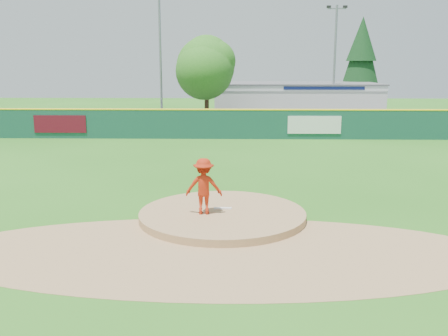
{
  "coord_description": "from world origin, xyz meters",
  "views": [
    {
      "loc": [
        0.46,
        -15.84,
        5.02
      ],
      "look_at": [
        0.0,
        2.0,
        1.3
      ],
      "focal_mm": 40.0,
      "sensor_mm": 36.0,
      "label": 1
    }
  ],
  "objects_px": {
    "light_pole_left": "(160,52)",
    "light_pole_right": "(335,58)",
    "pitcher": "(204,186)",
    "conifer_tree": "(361,59)",
    "van": "(264,124)",
    "pool_building_grp": "(295,100)",
    "deciduous_tree": "(207,70)",
    "playground_slide": "(68,123)"
  },
  "relations": [
    {
      "from": "van",
      "to": "pool_building_grp",
      "type": "distance_m",
      "value": 11.63
    },
    {
      "from": "deciduous_tree",
      "to": "light_pole_right",
      "type": "height_order",
      "value": "light_pole_right"
    },
    {
      "from": "deciduous_tree",
      "to": "light_pole_left",
      "type": "relative_size",
      "value": 0.67
    },
    {
      "from": "light_pole_right",
      "to": "pitcher",
      "type": "bearing_deg",
      "value": -108.16
    },
    {
      "from": "light_pole_left",
      "to": "light_pole_right",
      "type": "xyz_separation_m",
      "value": [
        15.0,
        2.0,
        -0.51
      ]
    },
    {
      "from": "deciduous_tree",
      "to": "pool_building_grp",
      "type": "bearing_deg",
      "value": 41.16
    },
    {
      "from": "deciduous_tree",
      "to": "light_pole_right",
      "type": "bearing_deg",
      "value": 19.98
    },
    {
      "from": "pitcher",
      "to": "pool_building_grp",
      "type": "bearing_deg",
      "value": -101.35
    },
    {
      "from": "playground_slide",
      "to": "deciduous_tree",
      "type": "distance_m",
      "value": 11.59
    },
    {
      "from": "conifer_tree",
      "to": "light_pole_right",
      "type": "bearing_deg",
      "value": -119.74
    },
    {
      "from": "light_pole_right",
      "to": "deciduous_tree",
      "type": "bearing_deg",
      "value": -160.02
    },
    {
      "from": "conifer_tree",
      "to": "van",
      "type": "bearing_deg",
      "value": -124.94
    },
    {
      "from": "van",
      "to": "deciduous_tree",
      "type": "relative_size",
      "value": 0.64
    },
    {
      "from": "van",
      "to": "conifer_tree",
      "type": "relative_size",
      "value": 0.5
    },
    {
      "from": "van",
      "to": "pool_building_grp",
      "type": "bearing_deg",
      "value": -40.07
    },
    {
      "from": "pitcher",
      "to": "conifer_tree",
      "type": "relative_size",
      "value": 0.19
    },
    {
      "from": "pitcher",
      "to": "conifer_tree",
      "type": "xyz_separation_m",
      "value": [
        13.6,
        36.24,
        4.38
      ]
    },
    {
      "from": "playground_slide",
      "to": "conifer_tree",
      "type": "bearing_deg",
      "value": 29.82
    },
    {
      "from": "pool_building_grp",
      "to": "van",
      "type": "bearing_deg",
      "value": -107.65
    },
    {
      "from": "van",
      "to": "light_pole_right",
      "type": "relative_size",
      "value": 0.47
    },
    {
      "from": "pool_building_grp",
      "to": "deciduous_tree",
      "type": "distance_m",
      "value": 11.01
    },
    {
      "from": "van",
      "to": "conifer_tree",
      "type": "distance_m",
      "value": 18.99
    },
    {
      "from": "pool_building_grp",
      "to": "light_pole_left",
      "type": "height_order",
      "value": "light_pole_left"
    },
    {
      "from": "pitcher",
      "to": "light_pole_left",
      "type": "relative_size",
      "value": 0.17
    },
    {
      "from": "playground_slide",
      "to": "light_pole_left",
      "type": "xyz_separation_m",
      "value": [
        6.34,
        5.52,
        5.37
      ]
    },
    {
      "from": "pool_building_grp",
      "to": "light_pole_left",
      "type": "relative_size",
      "value": 1.38
    },
    {
      "from": "pool_building_grp",
      "to": "deciduous_tree",
      "type": "relative_size",
      "value": 2.07
    },
    {
      "from": "pitcher",
      "to": "van",
      "type": "bearing_deg",
      "value": -98.06
    },
    {
      "from": "playground_slide",
      "to": "deciduous_tree",
      "type": "bearing_deg",
      "value": 18.82
    },
    {
      "from": "van",
      "to": "light_pole_left",
      "type": "relative_size",
      "value": 0.43
    },
    {
      "from": "pitcher",
      "to": "conifer_tree",
      "type": "bearing_deg",
      "value": -110.35
    },
    {
      "from": "conifer_tree",
      "to": "light_pole_right",
      "type": "relative_size",
      "value": 0.95
    },
    {
      "from": "pitcher",
      "to": "light_pole_left",
      "type": "distance_m",
      "value": 28.2
    },
    {
      "from": "pitcher",
      "to": "playground_slide",
      "type": "relative_size",
      "value": 0.76
    },
    {
      "from": "pitcher",
      "to": "light_pole_left",
      "type": "bearing_deg",
      "value": -78.57
    },
    {
      "from": "light_pole_left",
      "to": "deciduous_tree",
      "type": "bearing_deg",
      "value": -26.57
    },
    {
      "from": "pool_building_grp",
      "to": "light_pole_right",
      "type": "bearing_deg",
      "value": -44.95
    },
    {
      "from": "pitcher",
      "to": "deciduous_tree",
      "type": "bearing_deg",
      "value": -86.6
    },
    {
      "from": "light_pole_left",
      "to": "pool_building_grp",
      "type": "bearing_deg",
      "value": 22.6
    },
    {
      "from": "pool_building_grp",
      "to": "conifer_tree",
      "type": "xyz_separation_m",
      "value": [
        7.0,
        4.01,
        3.88
      ]
    },
    {
      "from": "pool_building_grp",
      "to": "deciduous_tree",
      "type": "xyz_separation_m",
      "value": [
        -8.0,
        -6.99,
        2.89
      ]
    },
    {
      "from": "pool_building_grp",
      "to": "light_pole_left",
      "type": "xyz_separation_m",
      "value": [
        -12.0,
        -4.99,
        4.39
      ]
    }
  ]
}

